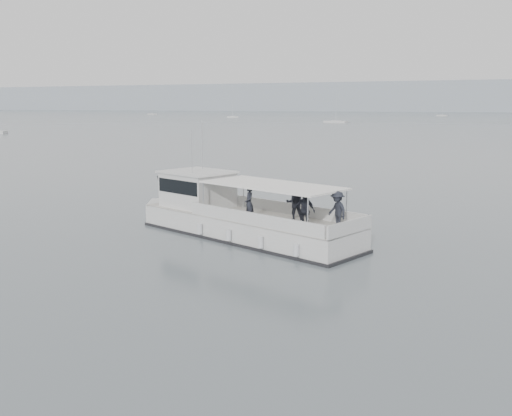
% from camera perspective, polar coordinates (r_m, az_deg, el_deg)
% --- Properties ---
extents(ground, '(1400.00, 1400.00, 0.00)m').
position_cam_1_polar(ground, '(29.52, 4.62, -3.07)').
color(ground, slate).
rests_on(ground, ground).
extents(headland, '(1400.00, 90.00, 28.00)m').
position_cam_1_polar(headland, '(587.30, 23.02, 10.22)').
color(headland, '#939EA8').
rests_on(headland, ground).
extents(tour_boat, '(14.31, 7.63, 6.10)m').
position_cam_1_polar(tour_boat, '(30.34, -2.62, -0.75)').
color(tour_boat, silver).
rests_on(tour_boat, ground).
extents(moored_fleet, '(345.50, 276.26, 11.37)m').
position_cam_1_polar(moored_fleet, '(228.21, 4.99, 8.66)').
color(moored_fleet, silver).
rests_on(moored_fleet, ground).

